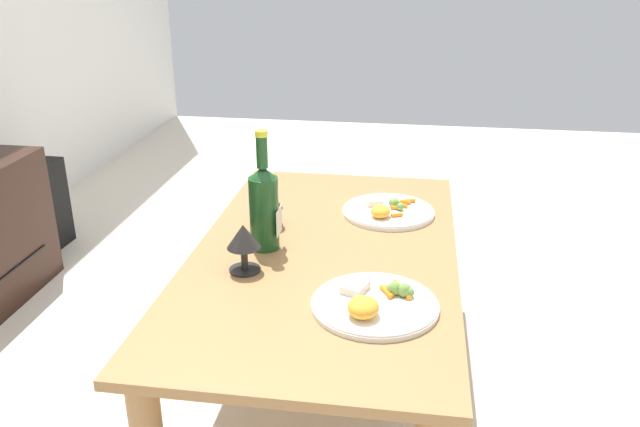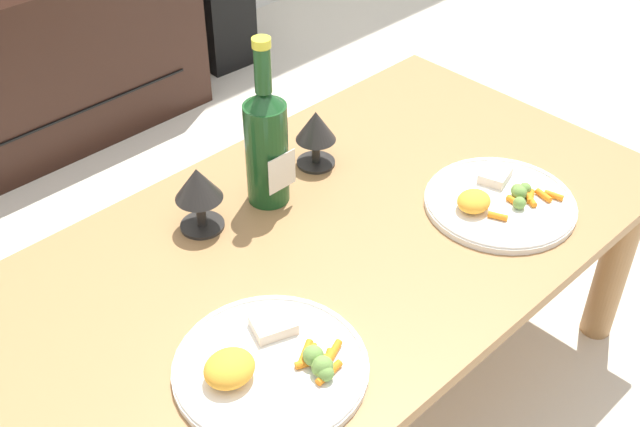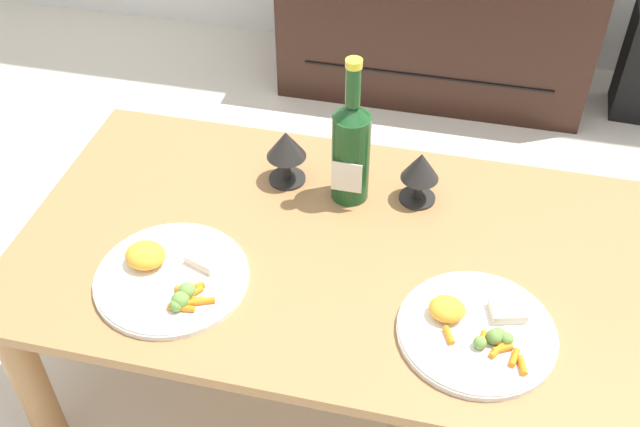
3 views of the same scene
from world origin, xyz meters
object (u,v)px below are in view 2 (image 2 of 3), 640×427
at_px(floor_speaker, 219,11).
at_px(wine_bottle, 266,141).
at_px(goblet_left, 198,188).
at_px(dining_table, 332,265).
at_px(goblet_right, 316,130).
at_px(dinner_plate_right, 499,201).
at_px(dinner_plate_left, 270,365).
at_px(tv_stand, 22,62).

distance_m(floor_speaker, wine_bottle, 1.51).
bearing_deg(goblet_left, floor_speaker, 51.02).
distance_m(dining_table, goblet_right, 0.28).
xyz_separation_m(goblet_right, dinner_plate_right, (0.15, -0.35, -0.07)).
bearing_deg(dinner_plate_left, tv_stand, 76.88).
distance_m(dining_table, floor_speaker, 1.61).
height_order(tv_stand, wine_bottle, wine_bottle).
distance_m(dining_table, dinner_plate_right, 0.34).
bearing_deg(dinner_plate_right, goblet_right, 113.78).
relative_size(wine_bottle, goblet_left, 2.59).
bearing_deg(goblet_left, wine_bottle, -7.94).
bearing_deg(goblet_right, dining_table, -126.36).
xyz_separation_m(floor_speaker, goblet_left, (-0.96, -1.19, 0.35)).
distance_m(floor_speaker, goblet_right, 1.41).
xyz_separation_m(tv_stand, floor_speaker, (0.74, -0.01, -0.07)).
xyz_separation_m(dining_table, tv_stand, (0.07, 1.38, -0.12)).
relative_size(dining_table, goblet_right, 10.58).
relative_size(goblet_right, dinner_plate_right, 0.43).
bearing_deg(dinner_plate_left, wine_bottle, 48.93).
height_order(goblet_right, dinner_plate_left, goblet_right).
relative_size(goblet_left, dinner_plate_right, 0.45).
height_order(dining_table, dinner_plate_right, dinner_plate_right).
relative_size(goblet_left, goblet_right, 1.05).
bearing_deg(wine_bottle, goblet_right, 7.94).
height_order(dining_table, floor_speaker, dining_table).
distance_m(goblet_left, dinner_plate_left, 0.38).
distance_m(wine_bottle, dinner_plate_left, 0.45).
bearing_deg(floor_speaker, goblet_left, -126.18).
relative_size(tv_stand, wine_bottle, 3.16).
distance_m(dining_table, wine_bottle, 0.26).
distance_m(tv_stand, dinner_plate_right, 1.57).
xyz_separation_m(dining_table, floor_speaker, (0.81, 1.38, -0.19)).
height_order(dining_table, goblet_right, goblet_right).
xyz_separation_m(goblet_left, dinner_plate_right, (0.45, -0.35, -0.08)).
bearing_deg(dinner_plate_right, goblet_left, 142.14).
height_order(floor_speaker, wine_bottle, wine_bottle).
xyz_separation_m(dining_table, dinner_plate_left, (-0.29, -0.16, 0.09)).
relative_size(tv_stand, floor_speaker, 2.75).
height_order(goblet_left, dinner_plate_right, goblet_left).
bearing_deg(wine_bottle, dinner_plate_left, -131.07).
xyz_separation_m(dining_table, goblet_left, (-0.15, 0.19, 0.16)).
height_order(dining_table, tv_stand, tv_stand).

